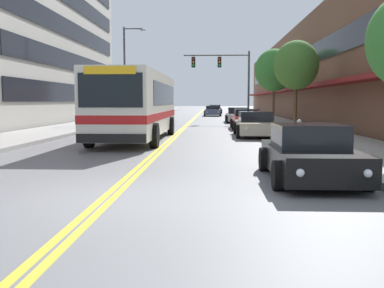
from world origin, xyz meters
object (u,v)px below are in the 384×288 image
object	(u,v)px
car_red_parked_right_end	(246,120)
car_black_parked_right_foreground	(309,154)
street_lamp_left_far	(127,67)
car_beige_parked_left_near	(141,115)
car_champagne_parked_right_far	(255,125)
car_slate_blue_moving_lead	(213,111)
car_dark_grey_moving_second	(215,109)
street_tree_right_mid	(296,65)
traffic_signal_mast	(226,72)
car_silver_parked_right_mid	(238,116)
fire_hydrant	(299,129)
city_bus	(138,103)
street_tree_right_far	(274,70)
car_charcoal_parked_left_far	(126,118)

from	to	relation	value
car_red_parked_right_end	car_black_parked_right_foreground	bearing A→B (deg)	-90.04
car_black_parked_right_foreground	street_lamp_left_far	distance (m)	27.41
car_beige_parked_left_near	car_champagne_parked_right_far	size ratio (longest dim) A/B	1.02
car_beige_parked_left_near	car_slate_blue_moving_lead	size ratio (longest dim) A/B	1.03
car_slate_blue_moving_lead	street_lamp_left_far	size ratio (longest dim) A/B	0.60
car_beige_parked_left_near	car_dark_grey_moving_second	xyz separation A→B (m)	(6.71, 28.66, -0.02)
car_red_parked_right_end	street_lamp_left_far	bearing A→B (deg)	144.95
car_beige_parked_left_near	car_champagne_parked_right_far	distance (m)	17.07
car_champagne_parked_right_far	street_tree_right_mid	world-z (taller)	street_tree_right_mid
car_slate_blue_moving_lead	traffic_signal_mast	xyz separation A→B (m)	(1.17, -15.74, 3.85)
car_silver_parked_right_mid	traffic_signal_mast	size ratio (longest dim) A/B	0.77
car_beige_parked_left_near	fire_hydrant	xyz separation A→B (m)	(10.28, -17.80, -0.03)
car_dark_grey_moving_second	street_tree_right_mid	xyz separation A→B (m)	(4.49, -40.67, 3.33)
car_dark_grey_moving_second	fire_hydrant	distance (m)	46.60
car_black_parked_right_foreground	car_dark_grey_moving_second	bearing A→B (deg)	91.93
car_red_parked_right_end	city_bus	bearing A→B (deg)	-125.27
car_dark_grey_moving_second	street_lamp_left_far	distance (m)	31.77
street_tree_right_far	street_tree_right_mid	bearing A→B (deg)	-91.54
traffic_signal_mast	fire_hydrant	distance (m)	19.30
traffic_signal_mast	city_bus	bearing A→B (deg)	-105.13
city_bus	car_slate_blue_moving_lead	bearing A→B (deg)	83.80
car_silver_parked_right_mid	car_dark_grey_moving_second	distance (m)	28.43
city_bus	car_champagne_parked_right_far	size ratio (longest dim) A/B	2.32
fire_hydrant	city_bus	bearing A→B (deg)	173.01
car_charcoal_parked_left_far	car_champagne_parked_right_far	size ratio (longest dim) A/B	0.89
car_red_parked_right_end	street_lamp_left_far	size ratio (longest dim) A/B	0.59
city_bus	car_charcoal_parked_left_far	bearing A→B (deg)	104.59
car_black_parked_right_foreground	car_dark_grey_moving_second	xyz separation A→B (m)	(-1.89, 56.07, 0.01)
car_red_parked_right_end	street_tree_right_far	size ratio (longest dim) A/B	0.78
car_black_parked_right_foreground	fire_hydrant	distance (m)	9.76
car_red_parked_right_end	fire_hydrant	world-z (taller)	car_red_parked_right_end
city_bus	car_red_parked_right_end	bearing A→B (deg)	54.73
car_silver_parked_right_mid	car_slate_blue_moving_lead	bearing A→B (deg)	97.81
car_red_parked_right_end	fire_hydrant	xyz separation A→B (m)	(1.66, -9.28, -0.02)
car_beige_parked_left_near	car_red_parked_right_end	distance (m)	12.12
car_silver_parked_right_mid	street_tree_right_far	size ratio (longest dim) A/B	0.79
car_beige_parked_left_near	car_dark_grey_moving_second	distance (m)	29.44
street_lamp_left_far	street_tree_right_mid	world-z (taller)	street_lamp_left_far
city_bus	car_champagne_parked_right_far	xyz separation A→B (m)	(5.88, 2.13, -1.16)
car_beige_parked_left_near	car_dark_grey_moving_second	world-z (taller)	car_beige_parked_left_near
street_lamp_left_far	fire_hydrant	bearing A→B (deg)	-55.20
street_tree_right_mid	fire_hydrant	world-z (taller)	street_tree_right_mid
street_tree_right_mid	fire_hydrant	xyz separation A→B (m)	(-0.92, -5.79, -3.34)
fire_hydrant	street_tree_right_far	bearing A→B (deg)	85.88
city_bus	car_dark_grey_moving_second	world-z (taller)	city_bus
car_beige_parked_left_near	street_tree_right_mid	xyz separation A→B (m)	(11.20, -12.01, 3.31)
street_lamp_left_far	street_tree_right_far	size ratio (longest dim) A/B	1.31
car_silver_parked_right_mid	car_slate_blue_moving_lead	xyz separation A→B (m)	(-2.24, 16.35, 0.01)
car_black_parked_right_foreground	car_silver_parked_right_mid	xyz separation A→B (m)	(-0.01, 27.70, 0.00)
traffic_signal_mast	street_tree_right_mid	size ratio (longest dim) A/B	1.20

